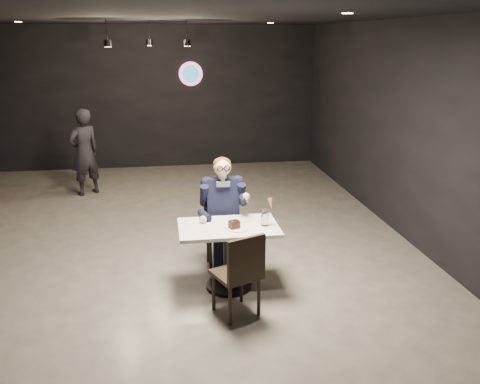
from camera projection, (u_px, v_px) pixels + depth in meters
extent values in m
plane|color=gray|center=(156.00, 245.00, 7.01)|extent=(9.00, 9.00, 0.00)
cube|color=black|center=(148.00, 28.00, 8.06)|extent=(1.40, 1.20, 0.36)
cube|color=white|center=(229.00, 257.00, 5.72)|extent=(1.10, 0.70, 0.75)
cube|color=black|center=(223.00, 232.00, 6.21)|extent=(0.42, 0.46, 0.92)
cube|color=black|center=(236.00, 272.00, 5.15)|extent=(0.56, 0.59, 0.92)
cube|color=black|center=(223.00, 212.00, 6.14)|extent=(0.60, 0.80, 1.44)
cylinder|color=white|center=(238.00, 228.00, 5.52)|extent=(0.24, 0.24, 0.01)
cube|color=black|center=(234.00, 225.00, 5.50)|extent=(0.13, 0.12, 0.08)
ellipsoid|color=#2D8A32|center=(237.00, 220.00, 5.51)|extent=(0.06, 0.04, 0.01)
cylinder|color=silver|center=(265.00, 217.00, 5.60)|extent=(0.08, 0.08, 0.19)
cone|color=#B7814B|center=(271.00, 204.00, 5.58)|extent=(0.08, 0.08, 0.13)
imported|color=black|center=(84.00, 152.00, 9.06)|extent=(0.68, 0.64, 1.55)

